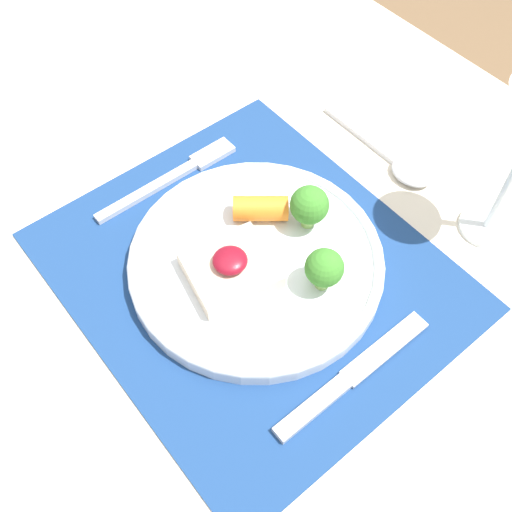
{
  "coord_description": "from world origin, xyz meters",
  "views": [
    {
      "loc": [
        0.28,
        -0.22,
        1.26
      ],
      "look_at": [
        -0.0,
        0.01,
        0.74
      ],
      "focal_mm": 42.0,
      "sensor_mm": 36.0,
      "label": 1
    }
  ],
  "objects_px": {
    "knife": "(344,382)",
    "spoon": "(402,164)",
    "dinner_plate": "(258,258)",
    "fork": "(177,174)"
  },
  "relations": [
    {
      "from": "knife",
      "to": "spoon",
      "type": "xyz_separation_m",
      "value": [
        -0.16,
        0.25,
        0.0
      ]
    },
    {
      "from": "spoon",
      "to": "dinner_plate",
      "type": "bearing_deg",
      "value": -88.19
    },
    {
      "from": "dinner_plate",
      "to": "spoon",
      "type": "relative_size",
      "value": 1.55
    },
    {
      "from": "spoon",
      "to": "fork",
      "type": "bearing_deg",
      "value": -124.52
    },
    {
      "from": "fork",
      "to": "spoon",
      "type": "distance_m",
      "value": 0.27
    },
    {
      "from": "dinner_plate",
      "to": "spoon",
      "type": "height_order",
      "value": "dinner_plate"
    },
    {
      "from": "dinner_plate",
      "to": "fork",
      "type": "relative_size",
      "value": 1.43
    },
    {
      "from": "dinner_plate",
      "to": "fork",
      "type": "distance_m",
      "value": 0.16
    },
    {
      "from": "dinner_plate",
      "to": "knife",
      "type": "height_order",
      "value": "dinner_plate"
    },
    {
      "from": "spoon",
      "to": "knife",
      "type": "bearing_deg",
      "value": -56.52
    }
  ]
}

